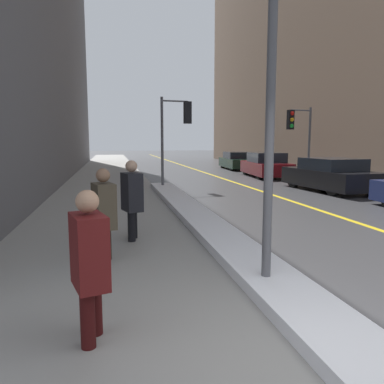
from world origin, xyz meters
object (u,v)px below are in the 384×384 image
(lamp_post, at_px, (271,100))
(pedestrian_nearside, at_px, (89,259))
(traffic_light_far, at_px, (298,128))
(parked_car_black, at_px, (330,175))
(pedestrian_in_glasses, at_px, (104,211))
(pedestrian_with_shoulder_bag, at_px, (132,196))
(parked_car_maroon, at_px, (266,165))
(parked_car_dark_green, at_px, (237,161))
(traffic_light_near, at_px, (178,123))

(lamp_post, bearing_deg, pedestrian_nearside, -157.80)
(lamp_post, height_order, traffic_light_far, lamp_post)
(traffic_light_far, distance_m, parked_car_black, 3.56)
(traffic_light_far, distance_m, pedestrian_nearside, 15.67)
(lamp_post, bearing_deg, pedestrian_in_glasses, 143.29)
(pedestrian_nearside, distance_m, pedestrian_with_shoulder_bag, 3.85)
(traffic_light_far, relative_size, pedestrian_nearside, 2.36)
(pedestrian_with_shoulder_bag, bearing_deg, parked_car_maroon, 131.09)
(pedestrian_nearside, relative_size, parked_car_dark_green, 0.35)
(traffic_light_near, bearing_deg, parked_car_dark_green, 51.63)
(traffic_light_near, distance_m, parked_car_black, 6.51)
(pedestrian_with_shoulder_bag, bearing_deg, pedestrian_nearside, -24.42)
(traffic_light_near, bearing_deg, pedestrian_in_glasses, -114.35)
(traffic_light_near, relative_size, pedestrian_in_glasses, 2.43)
(traffic_light_far, bearing_deg, pedestrian_with_shoulder_bag, 39.91)
(lamp_post, distance_m, parked_car_maroon, 16.44)
(parked_car_dark_green, bearing_deg, lamp_post, 165.78)
(parked_car_black, relative_size, parked_car_dark_green, 1.02)
(lamp_post, xyz_separation_m, traffic_light_near, (0.75, 10.95, 0.24))
(traffic_light_near, bearing_deg, pedestrian_nearside, -111.34)
(lamp_post, relative_size, traffic_light_near, 1.08)
(lamp_post, bearing_deg, pedestrian_with_shoulder_bag, 118.97)
(pedestrian_in_glasses, xyz_separation_m, parked_car_maroon, (8.56, 13.43, -0.21))
(traffic_light_near, height_order, parked_car_maroon, traffic_light_near)
(traffic_light_far, distance_m, parked_car_dark_green, 9.32)
(parked_car_black, bearing_deg, pedestrian_nearside, 133.94)
(traffic_light_far, bearing_deg, pedestrian_in_glasses, 42.08)
(pedestrian_in_glasses, bearing_deg, parked_car_dark_green, 139.97)
(pedestrian_in_glasses, relative_size, pedestrian_with_shoulder_bag, 0.96)
(pedestrian_in_glasses, xyz_separation_m, parked_car_black, (8.70, 7.33, -0.23))
(lamp_post, bearing_deg, parked_car_dark_green, 72.02)
(traffic_light_far, relative_size, pedestrian_in_glasses, 2.32)
(pedestrian_with_shoulder_bag, bearing_deg, pedestrian_in_glasses, -36.72)
(traffic_light_far, bearing_deg, parked_car_black, 80.87)
(lamp_post, relative_size, parked_car_dark_green, 0.93)
(pedestrian_nearside, bearing_deg, traffic_light_near, 150.62)
(parked_car_maroon, bearing_deg, traffic_light_far, -170.98)
(parked_car_black, bearing_deg, parked_car_maroon, -2.92)
(pedestrian_with_shoulder_bag, relative_size, parked_car_maroon, 0.36)
(pedestrian_with_shoulder_bag, bearing_deg, traffic_light_near, 148.35)
(traffic_light_far, height_order, pedestrian_nearside, traffic_light_far)
(pedestrian_nearside, relative_size, parked_car_black, 0.34)
(traffic_light_far, xyz_separation_m, parked_car_maroon, (-0.22, 3.12, -1.93))
(traffic_light_near, height_order, pedestrian_with_shoulder_bag, traffic_light_near)
(traffic_light_near, xyz_separation_m, pedestrian_with_shoulder_bag, (-2.36, -8.05, -1.83))
(lamp_post, xyz_separation_m, pedestrian_nearside, (-2.22, -0.90, -1.64))
(pedestrian_nearside, bearing_deg, parked_car_dark_green, 142.28)
(pedestrian_in_glasses, distance_m, pedestrian_with_shoulder_bag, 1.42)
(pedestrian_nearside, distance_m, parked_car_black, 13.18)
(parked_car_black, distance_m, parked_car_dark_green, 12.09)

